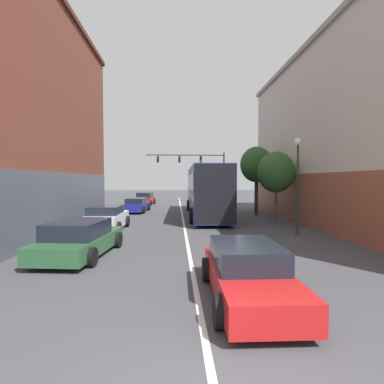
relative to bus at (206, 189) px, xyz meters
name	(u,v)px	position (x,y,z in m)	size (l,w,h in m)	color
lane_center_line	(183,218)	(-1.84, -1.12, -2.11)	(0.14, 50.13, 0.01)	silver
bus	(206,189)	(0.00, 0.00, 0.00)	(2.95, 12.93, 3.77)	navy
hatchback_foreground	(248,273)	(-0.65, -16.24, -1.49)	(1.97, 4.32, 1.28)	red
parked_car_left_near	(106,218)	(-6.22, -6.31, -1.44)	(2.13, 3.97, 1.38)	silver
parked_car_left_mid	(145,199)	(-5.85, 11.08, -1.46)	(2.19, 4.38, 1.38)	red
parked_car_left_far	(80,239)	(-5.89, -12.01, -1.48)	(2.54, 4.67, 1.33)	#285633
parked_car_left_distant	(137,205)	(-5.78, 3.23, -1.51)	(2.15, 4.64, 1.24)	navy
traffic_signal_gantry	(197,165)	(0.30, 13.93, 2.56)	(9.73, 0.36, 6.18)	black
street_lamp	(298,173)	(3.77, -8.44, 1.02)	(0.37, 0.37, 4.90)	#233323
street_tree_near	(276,172)	(4.29, -3.64, 1.21)	(2.46, 2.22, 4.69)	brown
street_tree_far	(256,165)	(4.06, 0.33, 1.89)	(2.58, 2.32, 5.45)	#3D2D1E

